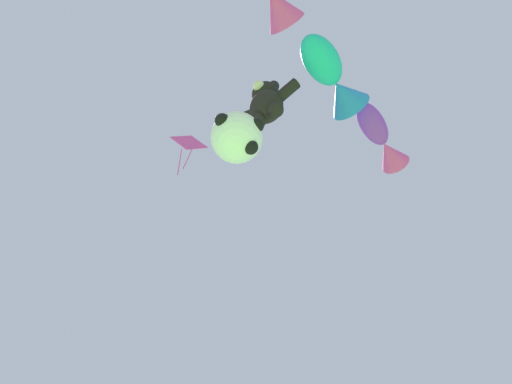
% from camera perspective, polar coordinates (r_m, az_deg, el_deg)
% --- Properties ---
extents(teddy_bear_kite, '(1.81, 0.80, 1.84)m').
position_cam_1_polar(teddy_bear_kite, '(9.71, 1.42, 12.61)').
color(teddy_bear_kite, black).
extents(soccer_ball_kite, '(1.18, 1.17, 1.09)m').
position_cam_1_polar(soccer_ball_kite, '(8.20, -2.69, 7.80)').
color(soccer_ball_kite, white).
extents(fish_kite_violet, '(0.79, 2.15, 0.77)m').
position_cam_1_polar(fish_kite_violet, '(11.16, 17.47, 7.19)').
color(fish_kite_violet, purple).
extents(fish_kite_teal, '(1.00, 2.06, 0.97)m').
position_cam_1_polar(fish_kite_teal, '(9.77, 10.91, 15.67)').
color(fish_kite_teal, '#19ADB2').
extents(diamond_kite, '(0.93, 1.16, 2.94)m').
position_cam_1_polar(diamond_kite, '(15.05, -9.62, 6.74)').
color(diamond_kite, '#E53F9E').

